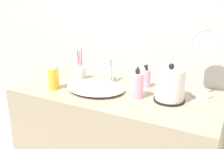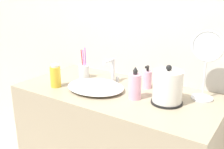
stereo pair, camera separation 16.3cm
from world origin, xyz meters
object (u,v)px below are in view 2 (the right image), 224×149
object	(u,v)px
faucet	(113,69)
mouthwash_bottle	(135,86)
lotion_bottle	(147,79)
vanity_mirror	(206,61)
toothbrush_cup	(84,71)
shampoo_bottle	(55,76)
electric_kettle	(168,88)

from	to	relation	value
faucet	mouthwash_bottle	distance (m)	0.32
faucet	mouthwash_bottle	size ratio (longest dim) A/B	0.85
lotion_bottle	vanity_mirror	size ratio (longest dim) A/B	0.38
toothbrush_cup	vanity_mirror	distance (m)	0.84
toothbrush_cup	shampoo_bottle	bearing A→B (deg)	-97.42
faucet	toothbrush_cup	size ratio (longest dim) A/B	0.73
vanity_mirror	mouthwash_bottle	bearing A→B (deg)	-147.20
lotion_bottle	mouthwash_bottle	size ratio (longest dim) A/B	0.78
mouthwash_bottle	vanity_mirror	size ratio (longest dim) A/B	0.48
mouthwash_bottle	vanity_mirror	xyz separation A→B (m)	(0.33, 0.21, 0.15)
vanity_mirror	lotion_bottle	bearing A→B (deg)	-177.63
faucet	lotion_bottle	xyz separation A→B (m)	(0.25, 0.02, -0.03)
faucet	electric_kettle	world-z (taller)	electric_kettle
mouthwash_bottle	toothbrush_cup	bearing A→B (deg)	164.15
mouthwash_bottle	vanity_mirror	bearing A→B (deg)	32.80
electric_kettle	lotion_bottle	bearing A→B (deg)	142.14
mouthwash_bottle	vanity_mirror	distance (m)	0.42
faucet	mouthwash_bottle	xyz separation A→B (m)	(0.27, -0.17, -0.01)
lotion_bottle	mouthwash_bottle	distance (m)	0.20
toothbrush_cup	mouthwash_bottle	world-z (taller)	toothbrush_cup
faucet	electric_kettle	bearing A→B (deg)	-16.26
toothbrush_cup	lotion_bottle	bearing A→B (deg)	6.88
electric_kettle	toothbrush_cup	xyz separation A→B (m)	(-0.67, 0.10, -0.04)
electric_kettle	toothbrush_cup	bearing A→B (deg)	171.74
toothbrush_cup	lotion_bottle	size ratio (longest dim) A/B	1.49
electric_kettle	mouthwash_bottle	xyz separation A→B (m)	(-0.18, -0.04, -0.01)
shampoo_bottle	mouthwash_bottle	distance (m)	0.54
toothbrush_cup	shampoo_bottle	distance (m)	0.25
lotion_bottle	mouthwash_bottle	world-z (taller)	mouthwash_bottle
faucet	lotion_bottle	distance (m)	0.25
lotion_bottle	vanity_mirror	distance (m)	0.39
electric_kettle	vanity_mirror	bearing A→B (deg)	48.88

